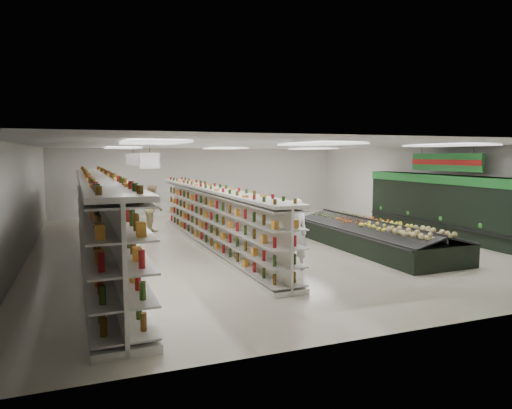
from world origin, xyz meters
name	(u,v)px	position (x,y,z in m)	size (l,w,h in m)	color
floor	(260,243)	(0.00, 0.00, 0.00)	(16.00, 16.00, 0.00)	beige
ceiling	(260,146)	(0.00, 0.00, 3.20)	(14.00, 16.00, 0.02)	white
wall_back	(201,181)	(0.00, 8.00, 1.60)	(14.00, 0.02, 3.20)	silver
wall_front	(435,234)	(0.00, -8.00, 1.60)	(14.00, 0.02, 3.20)	silver
wall_left	(22,203)	(-7.00, 0.00, 1.60)	(0.02, 16.00, 3.20)	silver
wall_right	(430,189)	(7.00, 0.00, 1.60)	(0.02, 16.00, 3.20)	silver
produce_wall_case	(450,203)	(6.53, -1.50, 1.24)	(0.93, 8.00, 2.20)	black
aisle_sign_near	(150,161)	(-3.80, -2.00, 2.75)	(0.52, 0.06, 0.75)	white
aisle_sign_far	(133,159)	(-3.80, 2.00, 2.75)	(0.52, 0.06, 0.75)	white
hortifruti_banner	(445,162)	(6.25, -1.50, 2.65)	(0.12, 3.20, 0.95)	#207B2D
gondola_left	(100,222)	(-5.03, -0.73, 1.07)	(1.26, 13.43, 2.32)	silver
gondola_center	(213,220)	(-1.65, -0.20, 0.86)	(1.16, 10.87, 1.88)	silver
produce_island	(373,235)	(2.94, -2.14, 0.42)	(2.34, 6.17, 0.92)	black
soda_endcap	(204,203)	(-0.19, 6.65, 0.70)	(1.27, 1.02, 1.43)	#AF1514
shopper_main	(295,234)	(-0.48, -3.68, 0.91)	(0.67, 0.44, 1.82)	white
shopper_background	(153,208)	(-2.98, 3.61, 0.89)	(0.87, 0.54, 1.78)	tan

